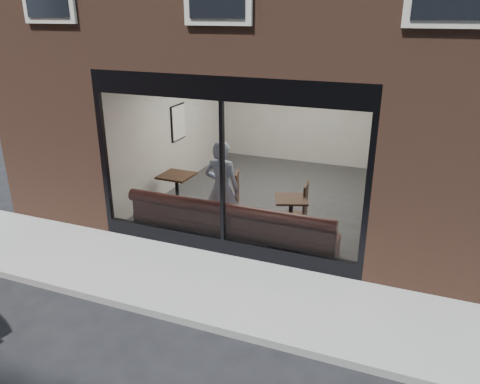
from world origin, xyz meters
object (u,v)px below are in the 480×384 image
at_px(banquette, 232,233).
at_px(cafe_chair_right, 295,216).
at_px(cafe_table_left, 176,176).
at_px(cafe_chair_left, 228,203).
at_px(cafe_table_right, 291,199).
at_px(person, 222,189).

bearing_deg(banquette, cafe_chair_right, 52.37).
height_order(cafe_table_left, cafe_chair_left, cafe_table_left).
bearing_deg(cafe_table_right, cafe_chair_right, 88.81).
distance_m(cafe_table_right, cafe_chair_right, 0.61).
relative_size(person, cafe_chair_right, 4.41).
bearing_deg(cafe_table_left, person, -31.04).
xyz_separation_m(person, cafe_table_right, (1.25, 0.51, -0.22)).
relative_size(cafe_table_left, cafe_chair_right, 1.60).
height_order(banquette, cafe_table_right, cafe_table_right).
distance_m(cafe_table_right, cafe_chair_left, 1.68).
height_order(person, cafe_chair_left, person).
height_order(banquette, cafe_chair_left, banquette).
bearing_deg(cafe_table_left, cafe_table_right, -8.23).
height_order(cafe_table_right, cafe_chair_right, cafe_table_right).
distance_m(cafe_table_left, cafe_table_right, 2.79).
height_order(cafe_table_left, cafe_table_right, cafe_table_left).
distance_m(cafe_table_left, cafe_chair_left, 1.32).
xyz_separation_m(cafe_table_left, cafe_table_right, (2.76, -0.40, 0.00)).
relative_size(banquette, cafe_chair_left, 9.24).
distance_m(cafe_chair_left, cafe_chair_right, 1.55).
height_order(person, cafe_chair_right, person).
distance_m(banquette, cafe_table_left, 2.28).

